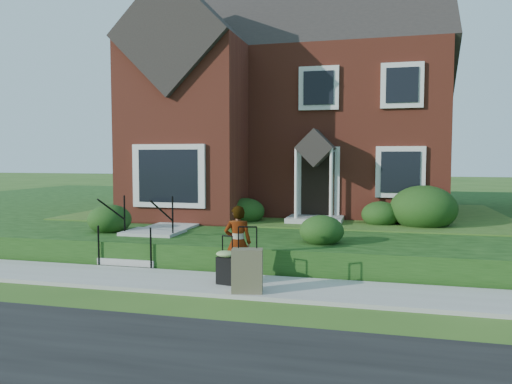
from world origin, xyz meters
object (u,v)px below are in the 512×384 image
(woman, at_px, (238,243))
(suitcase_olive, at_px, (247,271))
(suitcase_black, at_px, (226,265))
(front_steps, at_px, (145,242))

(woman, bearing_deg, suitcase_olive, 102.26)
(woman, height_order, suitcase_black, woman)
(woman, relative_size, suitcase_olive, 1.24)
(suitcase_black, distance_m, suitcase_olive, 0.73)
(suitcase_olive, bearing_deg, front_steps, 132.37)
(suitcase_olive, bearing_deg, suitcase_black, 128.62)
(suitcase_black, xyz_separation_m, suitcase_olive, (0.55, -0.47, 0.04))
(front_steps, xyz_separation_m, suitcase_black, (2.70, -1.95, -0.03))
(front_steps, xyz_separation_m, suitcase_olive, (3.26, -2.42, 0.01))
(woman, height_order, suitcase_olive, woman)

